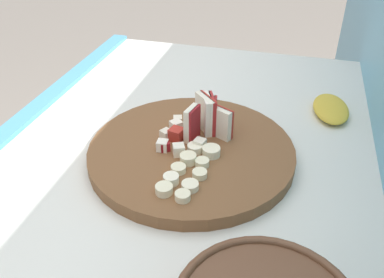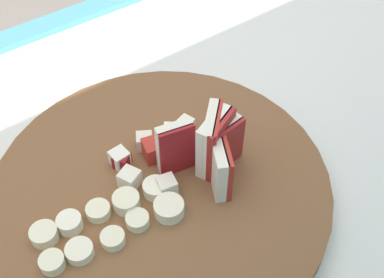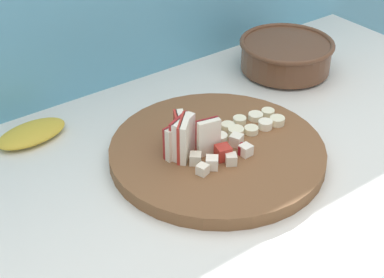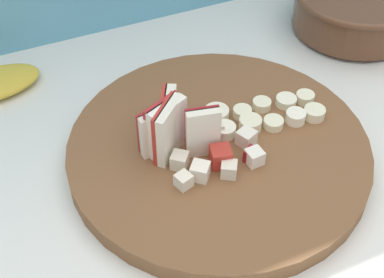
% 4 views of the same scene
% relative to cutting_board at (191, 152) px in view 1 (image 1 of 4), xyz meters
% --- Properties ---
extents(cutting_board, '(0.34, 0.34, 0.02)m').
position_rel_cutting_board_xyz_m(cutting_board, '(0.00, 0.00, 0.00)').
color(cutting_board, brown).
rests_on(cutting_board, tiled_countertop).
extents(apple_wedge_fan, '(0.08, 0.08, 0.07)m').
position_rel_cutting_board_xyz_m(apple_wedge_fan, '(-0.05, 0.02, 0.04)').
color(apple_wedge_fan, maroon).
rests_on(apple_wedge_fan, cutting_board).
extents(apple_dice_pile, '(0.11, 0.08, 0.02)m').
position_rel_cutting_board_xyz_m(apple_dice_pile, '(-0.01, -0.03, 0.02)').
color(apple_dice_pile, white).
rests_on(apple_dice_pile, cutting_board).
extents(banana_slice_rows, '(0.14, 0.07, 0.01)m').
position_rel_cutting_board_xyz_m(banana_slice_rows, '(0.07, 0.02, 0.02)').
color(banana_slice_rows, white).
rests_on(banana_slice_rows, cutting_board).
extents(banana_peel, '(0.13, 0.08, 0.02)m').
position_rel_cutting_board_xyz_m(banana_peel, '(-0.21, 0.23, -0.00)').
color(banana_peel, gold).
rests_on(banana_peel, tiled_countertop).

